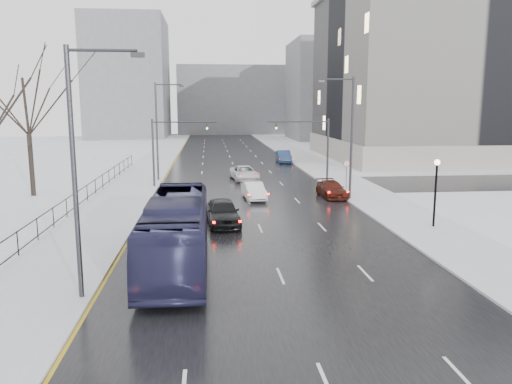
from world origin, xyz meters
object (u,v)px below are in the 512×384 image
object	(u,v)px
lamppost_r_mid	(436,183)
mast_signal_right	(317,143)
mast_signal_left	(164,144)
sedan_right_near	(254,191)
no_uturn_sign	(347,167)
sedan_center_near	(223,212)
sedan_right_far	(332,189)
tree_park_e	(34,197)
sedan_right_distant	(284,157)
bus	(177,232)
streetlight_l_near	(80,162)
streetlight_r_mid	(349,132)
sedan_right_cross	(244,173)
streetlight_l_far	(159,127)

from	to	relation	value
lamppost_r_mid	mast_signal_right	distance (m)	18.41
mast_signal_left	sedan_right_near	bearing A→B (deg)	-41.86
no_uturn_sign	sedan_center_near	world-z (taller)	no_uturn_sign
mast_signal_right	sedan_right_far	xyz separation A→B (m)	(-0.13, -6.66, -3.39)
tree_park_e	mast_signal_right	bearing A→B (deg)	8.90
mast_signal_left	sedan_right_distant	world-z (taller)	mast_signal_left
no_uturn_sign	bus	xyz separation A→B (m)	(-14.00, -19.98, -0.56)
streetlight_l_near	no_uturn_sign	xyz separation A→B (m)	(17.37, 24.00, -3.32)
streetlight_r_mid	sedan_center_near	world-z (taller)	streetlight_r_mid
mast_signal_right	sedan_right_distant	size ratio (longest dim) A/B	1.33
tree_park_e	no_uturn_sign	size ratio (longest dim) A/B	5.00
streetlight_r_mid	mast_signal_right	world-z (taller)	streetlight_r_mid
sedan_right_distant	mast_signal_right	bearing A→B (deg)	-88.34
tree_park_e	sedan_right_cross	world-z (taller)	tree_park_e
bus	sedan_right_cross	bearing A→B (deg)	79.27
mast_signal_right	mast_signal_left	size ratio (longest dim) A/B	1.00
tree_park_e	sedan_right_near	xyz separation A→B (m)	(18.70, -3.01, 0.75)
streetlight_r_mid	streetlight_l_near	xyz separation A→B (m)	(-16.33, -20.00, 0.00)
mast_signal_right	sedan_right_near	size ratio (longest dim) A/B	1.51
streetlight_l_far	sedan_right_far	distance (m)	19.34
bus	sedan_right_distant	world-z (taller)	bus
tree_park_e	mast_signal_left	size ratio (longest dim) A/B	2.08
sedan_right_far	sedan_right_distant	bearing A→B (deg)	87.43
streetlight_r_mid	sedan_right_cross	size ratio (longest dim) A/B	1.88
sedan_right_cross	sedan_right_far	distance (m)	12.42
sedan_right_far	streetlight_l_far	bearing A→B (deg)	142.22
sedan_right_far	streetlight_r_mid	bearing A→B (deg)	-57.18
sedan_right_far	mast_signal_right	bearing A→B (deg)	85.89
mast_signal_left	sedan_center_near	distance (m)	16.89
tree_park_e	mast_signal_right	size ratio (longest dim) A/B	2.08
lamppost_r_mid	sedan_right_far	bearing A→B (deg)	108.53
no_uturn_sign	sedan_right_cross	bearing A→B (deg)	138.13
streetlight_l_near	sedan_center_near	world-z (taller)	streetlight_l_near
sedan_right_near	streetlight_l_far	bearing A→B (deg)	122.44
tree_park_e	sedan_right_distant	world-z (taller)	tree_park_e
mast_signal_right	no_uturn_sign	bearing A→B (deg)	-64.89
lamppost_r_mid	sedan_center_near	size ratio (longest dim) A/B	0.85
tree_park_e	sedan_right_far	world-z (taller)	tree_park_e
streetlight_l_far	lamppost_r_mid	size ratio (longest dim) A/B	2.34
mast_signal_left	sedan_right_far	distance (m)	16.34
sedan_right_cross	sedan_right_far	world-z (taller)	sedan_right_cross
tree_park_e	lamppost_r_mid	world-z (taller)	tree_park_e
sedan_right_far	sedan_right_distant	distance (m)	26.02
sedan_center_near	sedan_right_cross	xyz separation A→B (m)	(2.84, 19.61, -0.11)
no_uturn_sign	sedan_right_near	xyz separation A→B (m)	(-8.70, -3.01, -1.55)
streetlight_l_near	streetlight_l_far	bearing A→B (deg)	90.00
no_uturn_sign	sedan_right_far	bearing A→B (deg)	-126.92
tree_park_e	sedan_center_near	world-z (taller)	tree_park_e
no_uturn_sign	mast_signal_left	bearing A→B (deg)	166.40
sedan_right_cross	streetlight_l_near	bearing A→B (deg)	-112.66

